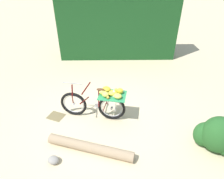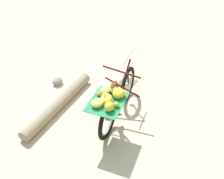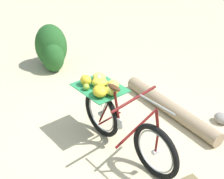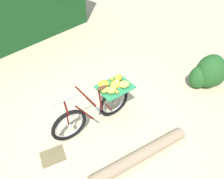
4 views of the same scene
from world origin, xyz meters
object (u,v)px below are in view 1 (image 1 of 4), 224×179
at_px(path_stone, 53,160).
at_px(bicycle, 98,102).
at_px(shrub_cluster, 217,136).
at_px(fallen_log, 90,147).

bearing_deg(path_stone, bicycle, 81.24).
bearing_deg(bicycle, shrub_cluster, 167.53).
relative_size(fallen_log, path_stone, 8.07).
bearing_deg(path_stone, shrub_cluster, 27.81).
height_order(fallen_log, path_stone, fallen_log).
distance_m(bicycle, path_stone, 1.76).
bearing_deg(bicycle, fallen_log, 93.79).
relative_size(fallen_log, shrub_cluster, 2.13).
height_order(bicycle, path_stone, bicycle).
height_order(fallen_log, shrub_cluster, shrub_cluster).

